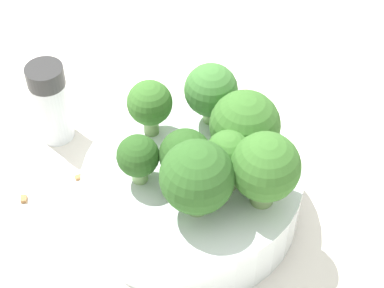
{
  "coord_description": "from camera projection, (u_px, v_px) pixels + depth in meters",
  "views": [
    {
      "loc": [
        -0.28,
        -0.2,
        0.45
      ],
      "look_at": [
        0.0,
        0.0,
        0.08
      ],
      "focal_mm": 60.0,
      "sensor_mm": 36.0,
      "label": 1
    }
  ],
  "objects": [
    {
      "name": "ground_plane",
      "position": [
        192.0,
        210.0,
        0.56
      ],
      "size": [
        3.0,
        3.0,
        0.0
      ],
      "primitive_type": "plane",
      "color": "silver"
    },
    {
      "name": "bowl",
      "position": [
        192.0,
        191.0,
        0.54
      ],
      "size": [
        0.18,
        0.18,
        0.05
      ],
      "primitive_type": "cylinder",
      "color": "silver",
      "rests_on": "ground_plane"
    },
    {
      "name": "broccoli_floret_0",
      "position": [
        265.0,
        168.0,
        0.48
      ],
      "size": [
        0.05,
        0.05,
        0.07
      ],
      "color": "#7A9E5B",
      "rests_on": "bowl"
    },
    {
      "name": "broccoli_floret_1",
      "position": [
        181.0,
        154.0,
        0.5
      ],
      "size": [
        0.04,
        0.04,
        0.05
      ],
      "color": "#8EB770",
      "rests_on": "bowl"
    },
    {
      "name": "broccoli_floret_2",
      "position": [
        245.0,
        126.0,
        0.52
      ],
      "size": [
        0.06,
        0.06,
        0.06
      ],
      "color": "#7A9E5B",
      "rests_on": "bowl"
    },
    {
      "name": "broccoli_floret_3",
      "position": [
        197.0,
        178.0,
        0.47
      ],
      "size": [
        0.06,
        0.06,
        0.07
      ],
      "color": "#84AD66",
      "rests_on": "bowl"
    },
    {
      "name": "broccoli_floret_4",
      "position": [
        150.0,
        104.0,
        0.53
      ],
      "size": [
        0.04,
        0.04,
        0.05
      ],
      "color": "#7A9E5B",
      "rests_on": "bowl"
    },
    {
      "name": "broccoli_floret_5",
      "position": [
        228.0,
        157.0,
        0.49
      ],
      "size": [
        0.04,
        0.04,
        0.05
      ],
      "color": "#7A9E5B",
      "rests_on": "bowl"
    },
    {
      "name": "broccoli_floret_6",
      "position": [
        138.0,
        157.0,
        0.5
      ],
      "size": [
        0.03,
        0.03,
        0.05
      ],
      "color": "#8EB770",
      "rests_on": "bowl"
    },
    {
      "name": "broccoli_floret_7",
      "position": [
        211.0,
        91.0,
        0.54
      ],
      "size": [
        0.05,
        0.05,
        0.06
      ],
      "color": "#8EB770",
      "rests_on": "bowl"
    },
    {
      "name": "pepper_shaker",
      "position": [
        54.0,
        100.0,
        0.6
      ],
      "size": [
        0.03,
        0.03,
        0.08
      ],
      "color": "silver",
      "rests_on": "ground_plane"
    },
    {
      "name": "almond_crumb_0",
      "position": [
        78.0,
        176.0,
        0.58
      ],
      "size": [
        0.01,
        0.01,
        0.01
      ],
      "primitive_type": "cube",
      "rotation": [
        0.0,
        0.0,
        5.75
      ],
      "color": "olive",
      "rests_on": "ground_plane"
    },
    {
      "name": "almond_crumb_1",
      "position": [
        58.0,
        129.0,
        0.63
      ],
      "size": [
        0.01,
        0.01,
        0.01
      ],
      "primitive_type": "cube",
      "rotation": [
        0.0,
        0.0,
        2.46
      ],
      "color": "olive",
      "rests_on": "ground_plane"
    },
    {
      "name": "almond_crumb_3",
      "position": [
        151.0,
        113.0,
        0.64
      ],
      "size": [
        0.01,
        0.01,
        0.01
      ],
      "primitive_type": "cube",
      "rotation": [
        0.0,
        0.0,
        1.4
      ],
      "color": "tan",
      "rests_on": "ground_plane"
    },
    {
      "name": "almond_crumb_4",
      "position": [
        23.0,
        198.0,
        0.57
      ],
      "size": [
        0.01,
        0.01,
        0.01
      ],
      "primitive_type": "cube",
      "rotation": [
        0.0,
        0.0,
        0.75
      ],
      "color": "olive",
      "rests_on": "ground_plane"
    }
  ]
}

